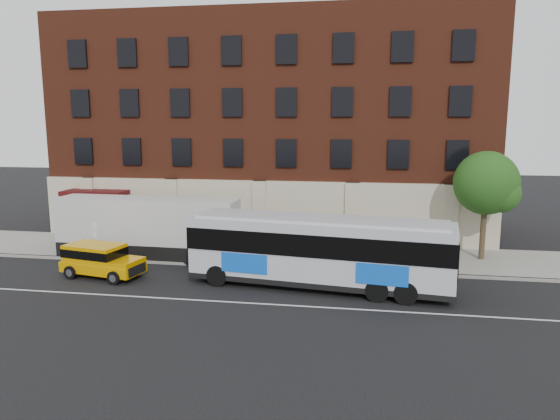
% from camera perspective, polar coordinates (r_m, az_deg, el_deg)
% --- Properties ---
extents(ground, '(120.00, 120.00, 0.00)m').
position_cam_1_polar(ground, '(23.61, -8.05, -10.22)').
color(ground, black).
rests_on(ground, ground).
extents(sidewalk, '(60.00, 6.00, 0.15)m').
position_cam_1_polar(sidewalk, '(31.90, -3.23, -4.66)').
color(sidewalk, gray).
rests_on(sidewalk, ground).
extents(kerb, '(60.00, 0.25, 0.15)m').
position_cam_1_polar(kerb, '(29.08, -4.52, -6.12)').
color(kerb, gray).
rests_on(kerb, ground).
extents(lane_line, '(60.00, 0.12, 0.01)m').
position_cam_1_polar(lane_line, '(24.06, -7.69, -9.81)').
color(lane_line, silver).
rests_on(lane_line, ground).
extents(building, '(30.00, 12.10, 15.00)m').
position_cam_1_polar(building, '(38.65, -0.77, 9.14)').
color(building, '#5E2516').
rests_on(building, sidewalk).
extents(sign_pole, '(0.30, 0.20, 2.50)m').
position_cam_1_polar(sign_pole, '(31.95, -19.48, -2.66)').
color(sign_pole, gray).
rests_on(sign_pole, ground).
extents(street_tree, '(3.60, 3.60, 6.20)m').
position_cam_1_polar(street_tree, '(31.56, 21.68, 2.50)').
color(street_tree, '#312418').
rests_on(street_tree, sidewalk).
extents(city_bus, '(12.90, 4.33, 3.47)m').
position_cam_1_polar(city_bus, '(25.16, 4.31, -4.32)').
color(city_bus, '#BABBC4').
rests_on(city_bus, ground).
extents(yellow_suv, '(4.57, 2.59, 1.70)m').
position_cam_1_polar(yellow_suv, '(28.65, -19.15, -5.03)').
color(yellow_suv, '#E29900').
rests_on(yellow_suv, ground).
extents(shipping_container, '(10.74, 2.51, 3.56)m').
position_cam_1_polar(shipping_container, '(31.46, -14.24, -2.00)').
color(shipping_container, black).
rests_on(shipping_container, ground).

